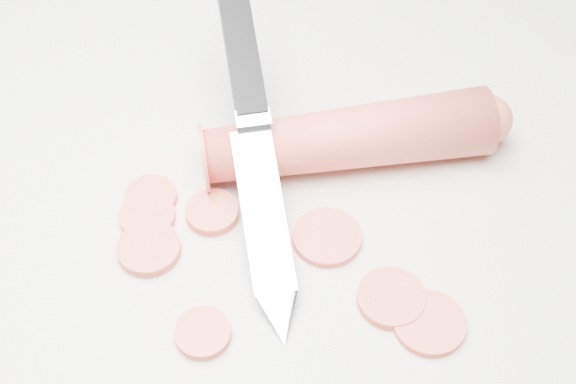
% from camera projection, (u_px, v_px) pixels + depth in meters
% --- Properties ---
extents(ground, '(2.40, 2.40, 0.00)m').
position_uv_depth(ground, '(285.00, 211.00, 0.48)').
color(ground, silver).
rests_on(ground, ground).
extents(carrot, '(0.17, 0.12, 0.04)m').
position_uv_depth(carrot, '(348.00, 138.00, 0.49)').
color(carrot, '#E14838').
rests_on(carrot, ground).
extents(carrot_slice_0, '(0.03, 0.03, 0.01)m').
position_uv_depth(carrot_slice_0, '(147.00, 216.00, 0.48)').
color(carrot_slice_0, '#E75742').
rests_on(carrot_slice_0, ground).
extents(carrot_slice_1, '(0.04, 0.04, 0.01)m').
position_uv_depth(carrot_slice_1, '(149.00, 249.00, 0.46)').
color(carrot_slice_1, '#E75742').
rests_on(carrot_slice_1, ground).
extents(carrot_slice_2, '(0.04, 0.04, 0.01)m').
position_uv_depth(carrot_slice_2, '(327.00, 237.00, 0.47)').
color(carrot_slice_2, '#E75742').
rests_on(carrot_slice_2, ground).
extents(carrot_slice_3, '(0.04, 0.04, 0.01)m').
position_uv_depth(carrot_slice_3, '(391.00, 298.00, 0.44)').
color(carrot_slice_3, '#E75742').
rests_on(carrot_slice_3, ground).
extents(carrot_slice_4, '(0.04, 0.04, 0.01)m').
position_uv_depth(carrot_slice_4, '(429.00, 323.00, 0.43)').
color(carrot_slice_4, '#E75742').
rests_on(carrot_slice_4, ground).
extents(carrot_slice_5, '(0.03, 0.03, 0.01)m').
position_uv_depth(carrot_slice_5, '(212.00, 213.00, 0.48)').
color(carrot_slice_5, '#E75742').
rests_on(carrot_slice_5, ground).
extents(carrot_slice_6, '(0.03, 0.03, 0.01)m').
position_uv_depth(carrot_slice_6, '(203.00, 333.00, 0.43)').
color(carrot_slice_6, '#E75742').
rests_on(carrot_slice_6, ground).
extents(carrot_slice_7, '(0.03, 0.03, 0.01)m').
position_uv_depth(carrot_slice_7, '(151.00, 197.00, 0.49)').
color(carrot_slice_7, '#E75742').
rests_on(carrot_slice_7, ground).
extents(kitchen_knife, '(0.14, 0.21, 0.09)m').
position_uv_depth(kitchen_knife, '(257.00, 139.00, 0.46)').
color(kitchen_knife, silver).
rests_on(kitchen_knife, ground).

